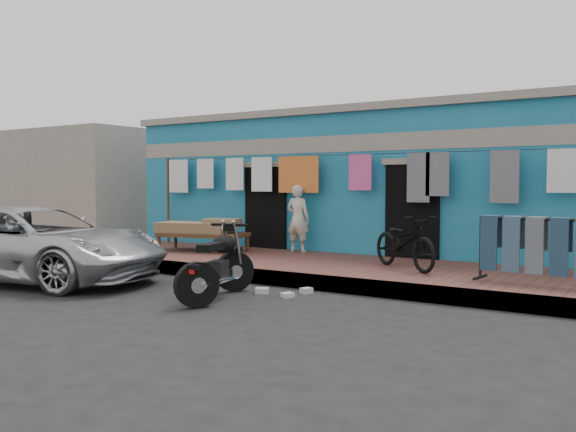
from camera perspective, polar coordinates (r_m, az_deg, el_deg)
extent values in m
plane|color=black|center=(9.08, -6.92, -7.83)|extent=(80.00, 80.00, 0.00)
cube|color=brown|center=(11.49, 2.71, -4.89)|extent=(28.00, 3.00, 0.25)
cube|color=gray|center=(10.28, -1.37, -5.83)|extent=(28.00, 0.10, 0.25)
cube|color=#1B6D90|center=(14.98, 10.43, 2.56)|extent=(12.00, 5.00, 3.20)
cube|color=#9E9384|center=(12.79, 6.27, 6.78)|extent=(12.00, 0.14, 0.35)
cube|color=#9E9384|center=(15.06, 10.50, 8.96)|extent=(12.20, 5.20, 0.16)
cube|color=black|center=(13.83, -2.09, 0.30)|extent=(1.10, 0.10, 2.10)
cube|color=black|center=(12.18, 11.55, -0.13)|extent=(1.10, 0.10, 2.10)
cube|color=#9E9384|center=(21.70, -17.54, 2.86)|extent=(6.00, 5.00, 3.40)
cylinder|color=brown|center=(15.43, -11.15, 1.45)|extent=(0.06, 0.06, 2.10)
cylinder|color=black|center=(12.50, 5.63, 5.73)|extent=(10.00, 0.01, 0.01)
cube|color=silver|center=(15.18, -10.21, 3.70)|extent=(0.60, 0.02, 0.80)
cube|color=silver|center=(14.61, -7.75, 3.95)|extent=(0.50, 0.02, 0.70)
cube|color=silver|center=(14.06, -5.01, 3.93)|extent=(0.50, 0.02, 0.74)
cube|color=silver|center=(13.60, -2.48, 3.91)|extent=(0.55, 0.02, 0.76)
cube|color=#CC4C26|center=(13.07, 0.97, 3.91)|extent=(1.00, 0.02, 0.78)
cube|color=#D84E92|center=(12.36, 6.77, 4.08)|extent=(0.50, 0.02, 0.72)
cube|color=slate|center=(11.87, 12.09, 3.54)|extent=(0.45, 0.02, 0.95)
cube|color=slate|center=(11.74, 13.81, 3.83)|extent=(0.45, 0.02, 0.82)
cube|color=slate|center=(11.41, 19.59, 3.49)|extent=(0.50, 0.02, 0.93)
cube|color=silver|center=(11.23, 24.33, 3.89)|extent=(0.50, 0.02, 0.74)
imported|color=silver|center=(11.53, -22.64, -2.32)|extent=(5.19, 3.21, 1.36)
imported|color=beige|center=(12.98, 0.94, -0.24)|extent=(0.54, 0.38, 1.44)
imported|color=black|center=(10.59, 10.87, -1.85)|extent=(1.79, 1.51, 1.13)
cube|color=silver|center=(9.55, -2.44, -7.00)|extent=(0.25, 0.23, 0.09)
cube|color=silver|center=(9.55, 1.72, -7.00)|extent=(0.19, 0.21, 0.09)
cube|color=silver|center=(9.22, -0.06, -7.41)|extent=(0.21, 0.22, 0.07)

